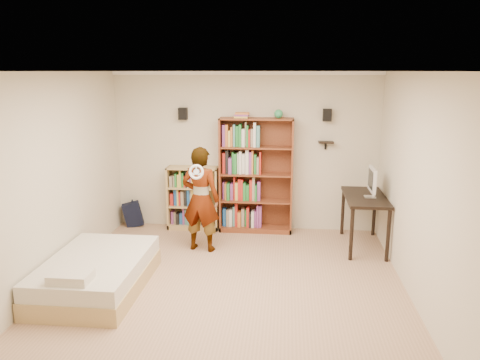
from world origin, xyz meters
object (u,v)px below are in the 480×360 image
Objects in this scene: computer_desk at (364,222)px; person at (201,199)px; tall_bookshelf at (256,176)px; daybed at (96,270)px; low_bookshelf at (193,198)px.

person reaches higher than computer_desk.
tall_bookshelf is at bearing -117.73° from person.
tall_bookshelf is 1.09× the size of daybed.
low_bookshelf is 0.61× the size of daybed.
person is at bearing -71.93° from low_bookshelf.
tall_bookshelf is 1.25m from person.
computer_desk is at bearing -160.57° from person.
low_bookshelf reaches higher than computer_desk.
low_bookshelf is 2.58m from daybed.
computer_desk is at bearing -19.00° from tall_bookshelf.
person is at bearing -171.58° from computer_desk.
daybed is (-1.85, -2.44, -0.71)m from tall_bookshelf.
computer_desk is 0.75× the size of person.
tall_bookshelf reaches higher than low_bookshelf.
daybed is at bearing -107.10° from low_bookshelf.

